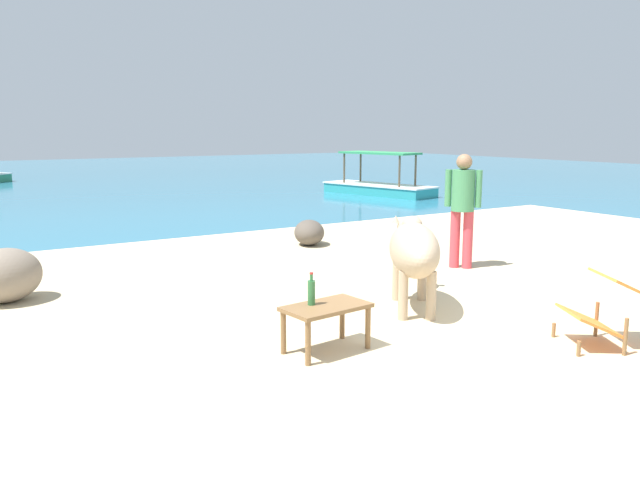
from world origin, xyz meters
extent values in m
cube|color=#CCB78E|center=(0.00, 0.00, 0.02)|extent=(18.00, 14.00, 0.04)
cube|color=teal|center=(0.00, 22.00, 0.00)|extent=(60.00, 36.00, 0.03)
cylinder|color=tan|center=(0.19, 1.57, 0.30)|extent=(0.10, 0.10, 0.52)
cylinder|color=tan|center=(0.43, 1.41, 0.30)|extent=(0.10, 0.10, 0.52)
cylinder|color=tan|center=(-0.25, 0.93, 0.30)|extent=(0.10, 0.10, 0.52)
cylinder|color=tan|center=(-0.01, 0.77, 0.30)|extent=(0.10, 0.10, 0.52)
ellipsoid|color=tan|center=(0.09, 1.17, 0.71)|extent=(1.23, 1.47, 0.56)
ellipsoid|color=tan|center=(0.58, 1.90, 0.81)|extent=(0.40, 0.44, 0.26)
cone|color=tan|center=(0.47, 1.97, 0.92)|extent=(0.13, 0.13, 0.09)
cone|color=tan|center=(0.69, 1.82, 0.92)|extent=(0.13, 0.13, 0.09)
ellipsoid|color=tan|center=(0.23, 1.38, 0.95)|extent=(0.33, 0.34, 0.19)
cube|color=brown|center=(-1.43, 0.56, 0.45)|extent=(0.80, 0.52, 0.04)
cylinder|color=brown|center=(-1.11, 0.77, 0.23)|extent=(0.05, 0.05, 0.39)
cylinder|color=brown|center=(-1.07, 0.42, 0.23)|extent=(0.05, 0.05, 0.39)
cylinder|color=brown|center=(-1.79, 0.70, 0.23)|extent=(0.05, 0.05, 0.39)
cylinder|color=brown|center=(-1.75, 0.34, 0.23)|extent=(0.05, 0.05, 0.39)
cylinder|color=#2D6B38|center=(-1.54, 0.64, 0.58)|extent=(0.07, 0.07, 0.22)
cylinder|color=#2D6B38|center=(-1.54, 0.64, 0.72)|extent=(0.03, 0.03, 0.06)
cylinder|color=red|center=(-1.54, 0.64, 0.75)|extent=(0.03, 0.03, 0.02)
cylinder|color=brown|center=(0.37, -0.73, 0.11)|extent=(0.04, 0.04, 0.14)
cylinder|color=brown|center=(0.62, -0.27, 0.11)|extent=(0.04, 0.04, 0.14)
cylinder|color=brown|center=(0.74, -0.93, 0.21)|extent=(0.04, 0.04, 0.34)
cylinder|color=brown|center=(0.99, -0.47, 0.21)|extent=(0.04, 0.04, 0.34)
cube|color=orange|center=(0.68, -0.60, 0.28)|extent=(0.63, 0.66, 0.21)
cube|color=orange|center=(0.96, -0.75, 0.61)|extent=(0.66, 0.68, 0.23)
cylinder|color=#CC3D47|center=(2.00, 2.52, 0.45)|extent=(0.14, 0.14, 0.82)
cylinder|color=#CC3D47|center=(2.12, 2.38, 0.45)|extent=(0.14, 0.14, 0.82)
cylinder|color=#428956|center=(2.06, 2.45, 1.15)|extent=(0.32, 0.32, 0.58)
cylinder|color=#428956|center=(1.93, 2.61, 1.18)|extent=(0.09, 0.09, 0.52)
cylinder|color=#428956|center=(2.19, 2.29, 1.18)|extent=(0.09, 0.09, 0.52)
sphere|color=#997051|center=(2.06, 2.45, 1.55)|extent=(0.22, 0.22, 0.22)
ellipsoid|color=brown|center=(1.14, 5.14, 0.26)|extent=(0.78, 0.86, 0.43)
ellipsoid|color=gray|center=(-3.67, 3.88, 0.35)|extent=(1.04, 0.96, 0.63)
cube|color=teal|center=(7.37, 11.39, 0.16)|extent=(1.89, 3.76, 0.28)
cube|color=white|center=(7.37, 11.39, 0.32)|extent=(1.96, 3.84, 0.04)
cylinder|color=brown|center=(6.75, 12.36, 0.77)|extent=(0.06, 0.06, 0.95)
cylinder|color=brown|center=(7.50, 12.53, 0.77)|extent=(0.06, 0.06, 0.95)
cylinder|color=brown|center=(7.24, 10.25, 0.77)|extent=(0.06, 0.06, 0.95)
cylinder|color=brown|center=(7.99, 10.43, 0.77)|extent=(0.06, 0.06, 0.95)
cube|color=#339356|center=(7.37, 11.39, 1.28)|extent=(1.48, 2.67, 0.06)
camera|label=1|loc=(-4.35, -4.02, 2.01)|focal=35.59mm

